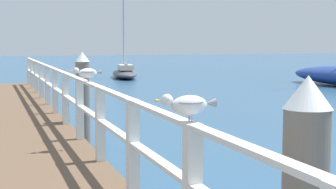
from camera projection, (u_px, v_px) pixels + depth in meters
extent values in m
cube|color=silver|center=(133.00, 148.00, 5.25)|extent=(0.12, 0.12, 1.02)
cube|color=silver|center=(100.00, 124.00, 6.79)|extent=(0.12, 0.12, 1.02)
cube|color=silver|center=(80.00, 109.00, 8.32)|extent=(0.12, 0.12, 1.02)
cube|color=silver|center=(66.00, 98.00, 9.86)|extent=(0.12, 0.12, 1.02)
cube|color=silver|center=(55.00, 91.00, 11.40)|extent=(0.12, 0.12, 1.02)
cube|color=silver|center=(47.00, 85.00, 12.94)|extent=(0.12, 0.12, 1.02)
cube|color=silver|center=(41.00, 80.00, 14.48)|extent=(0.12, 0.12, 1.02)
cube|color=silver|center=(36.00, 77.00, 16.01)|extent=(0.12, 0.12, 1.02)
cube|color=silver|center=(32.00, 74.00, 17.55)|extent=(0.12, 0.12, 1.02)
cube|color=silver|center=(28.00, 71.00, 19.09)|extent=(0.12, 0.12, 1.02)
cube|color=silver|center=(65.00, 73.00, 9.81)|extent=(0.10, 19.69, 0.04)
cube|color=silver|center=(65.00, 96.00, 9.86)|extent=(0.10, 19.69, 0.04)
cone|color=white|center=(308.00, 92.00, 2.95)|extent=(0.29, 0.29, 0.20)
cylinder|color=#6B6056|center=(83.00, 103.00, 10.21)|extent=(0.28, 0.28, 1.70)
cone|color=white|center=(82.00, 57.00, 10.11)|extent=(0.29, 0.29, 0.20)
ellipsoid|color=white|center=(189.00, 105.00, 3.71)|extent=(0.28, 0.13, 0.15)
sphere|color=white|center=(167.00, 100.00, 3.65)|extent=(0.09, 0.09, 0.09)
cone|color=gold|center=(158.00, 100.00, 3.63)|extent=(0.05, 0.02, 0.02)
cone|color=#939399|center=(210.00, 103.00, 3.77)|extent=(0.08, 0.07, 0.07)
ellipsoid|color=#939399|center=(189.00, 102.00, 3.71)|extent=(0.22, 0.18, 0.04)
cylinder|color=tan|center=(192.00, 119.00, 3.70)|extent=(0.01, 0.01, 0.05)
cylinder|color=tan|center=(189.00, 118.00, 3.75)|extent=(0.01, 0.01, 0.05)
ellipsoid|color=white|center=(88.00, 73.00, 7.53)|extent=(0.29, 0.15, 0.15)
sphere|color=white|center=(76.00, 70.00, 7.45)|extent=(0.09, 0.09, 0.09)
cone|color=gold|center=(72.00, 71.00, 7.43)|extent=(0.05, 0.03, 0.02)
cone|color=#939399|center=(99.00, 72.00, 7.60)|extent=(0.09, 0.08, 0.07)
ellipsoid|color=#939399|center=(88.00, 71.00, 7.53)|extent=(0.24, 0.19, 0.04)
cylinder|color=tan|center=(89.00, 80.00, 7.52)|extent=(0.01, 0.01, 0.05)
cylinder|color=tan|center=(88.00, 80.00, 7.57)|extent=(0.01, 0.01, 0.05)
ellipsoid|color=#4C4C51|center=(125.00, 74.00, 29.42)|extent=(2.06, 4.88, 0.50)
cylinder|color=#B2B2B7|center=(124.00, 22.00, 29.34)|extent=(0.10, 0.10, 5.49)
cylinder|color=#B2B2B7|center=(125.00, 64.00, 28.78)|extent=(0.33, 1.65, 0.08)
cube|color=beige|center=(125.00, 67.00, 28.82)|extent=(1.01, 1.80, 0.30)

